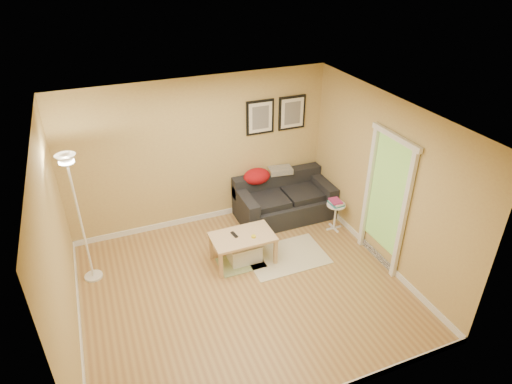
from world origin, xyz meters
The scene contains 24 objects.
floor centered at (0.00, 0.00, 0.00)m, with size 4.50×4.50×0.00m, color #AA8549.
ceiling centered at (0.00, 0.00, 2.60)m, with size 4.50×4.50×0.00m, color white.
wall_back centered at (0.00, 2.00, 1.30)m, with size 4.50×4.50×0.00m, color tan.
wall_front centered at (0.00, -2.00, 1.30)m, with size 4.50×4.50×0.00m, color tan.
wall_left centered at (-2.25, 0.00, 1.30)m, with size 4.00×4.00×0.00m, color tan.
wall_right centered at (2.25, 0.00, 1.30)m, with size 4.00×4.00×0.00m, color tan.
baseboard_back centered at (0.00, 1.99, 0.05)m, with size 4.50×0.02×0.10m, color white.
baseboard_left centered at (-2.24, 0.00, 0.05)m, with size 0.02×4.00×0.10m, color white.
baseboard_right centered at (2.24, 0.00, 0.05)m, with size 0.02×4.00×0.10m, color white.
sofa centered at (1.38, 1.53, 0.38)m, with size 1.70×0.90×0.75m, color black, non-canonical shape.
red_throw centered at (0.95, 1.81, 0.77)m, with size 0.48×0.36×0.28m, color #AA0F18, non-canonical shape.
plaid_throw centered at (1.43, 1.85, 0.78)m, with size 0.42×0.26×0.10m, color tan, non-canonical shape.
framed_print_left centered at (1.08, 1.98, 1.80)m, with size 0.50×0.04×0.60m, color black, non-canonical shape.
framed_print_right centered at (1.68, 1.98, 1.80)m, with size 0.50×0.04×0.60m, color black, non-canonical shape.
area_rug centered at (0.91, 0.43, 0.01)m, with size 1.25×0.85×0.01m, color beige.
green_runner centered at (0.17, 0.55, 0.01)m, with size 0.70×0.50×0.01m, color #668C4C.
coffee_table centered at (0.23, 0.60, 0.24)m, with size 0.96×0.59×0.48m, color tan, non-canonical shape.
remote_control centered at (0.11, 0.66, 0.49)m, with size 0.05×0.16×0.02m, color black.
tape_roll centered at (0.37, 0.50, 0.50)m, with size 0.07×0.07×0.03m, color yellow.
storage_bin centered at (0.25, 0.61, 0.16)m, with size 0.51×0.37×0.31m, color white, non-canonical shape.
side_table centered at (2.02, 0.83, 0.25)m, with size 0.32×0.32×0.50m, color white, non-canonical shape.
book_stack centered at (2.02, 0.85, 0.54)m, with size 0.19×0.26×0.08m, color teal, non-canonical shape.
floor_lamp centered at (-2.00, 1.08, 0.97)m, with size 0.26×0.26×2.04m, color white, non-canonical shape.
doorway centered at (2.20, -0.15, 1.02)m, with size 0.12×1.01×2.13m, color white, non-canonical shape.
Camera 1 is at (-1.65, -4.59, 4.43)m, focal length 30.95 mm.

